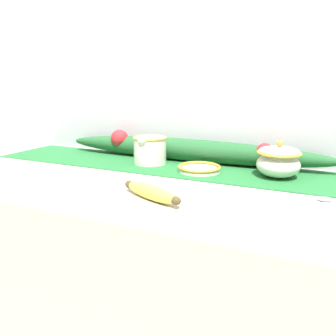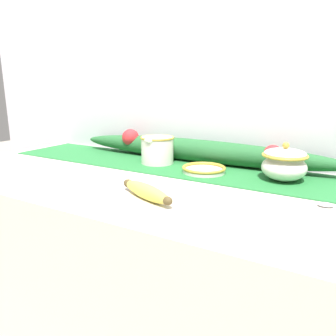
# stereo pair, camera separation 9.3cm
# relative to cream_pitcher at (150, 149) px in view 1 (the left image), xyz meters

# --- Properties ---
(countertop) EXTENTS (1.55, 0.65, 0.88)m
(countertop) POSITION_rel_cream_pitcher_xyz_m (0.11, -0.18, -0.50)
(countertop) COLOR beige
(countertop) RESTS_ON ground_plane
(back_wall) EXTENTS (2.35, 0.04, 2.40)m
(back_wall) POSITION_rel_cream_pitcher_xyz_m (0.11, 0.17, 0.26)
(back_wall) COLOR silver
(back_wall) RESTS_ON ground_plane
(table_runner) EXTENTS (1.42, 0.28, 0.00)m
(table_runner) POSITION_rel_cream_pitcher_xyz_m (0.11, -0.00, -0.05)
(table_runner) COLOR #236B33
(table_runner) RESTS_ON countertop
(cream_pitcher) EXTENTS (0.12, 0.14, 0.10)m
(cream_pitcher) POSITION_rel_cream_pitcher_xyz_m (0.00, 0.00, 0.00)
(cream_pitcher) COLOR white
(cream_pitcher) RESTS_ON countertop
(sugar_bowl) EXTENTS (0.13, 0.13, 0.11)m
(sugar_bowl) POSITION_rel_cream_pitcher_xyz_m (0.44, -0.00, -0.00)
(sugar_bowl) COLOR white
(sugar_bowl) RESTS_ON countertop
(small_dish) EXTENTS (0.14, 0.14, 0.02)m
(small_dish) POSITION_rel_cream_pitcher_xyz_m (0.20, -0.04, -0.04)
(small_dish) COLOR white
(small_dish) RESTS_ON countertop
(banana) EXTENTS (0.20, 0.11, 0.04)m
(banana) POSITION_rel_cream_pitcher_xyz_m (0.17, -0.34, -0.04)
(banana) COLOR #DBCC4C
(banana) RESTS_ON countertop
(spoon) EXTENTS (0.18, 0.04, 0.01)m
(spoon) POSITION_rel_cream_pitcher_xyz_m (0.56, -0.17, -0.05)
(spoon) COLOR silver
(spoon) RESTS_ON countertop
(poinsettia_garland) EXTENTS (1.04, 0.10, 0.10)m
(poinsettia_garland) POSITION_rel_cream_pitcher_xyz_m (0.10, 0.10, -0.01)
(poinsettia_garland) COLOR #235B2D
(poinsettia_garland) RESTS_ON countertop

